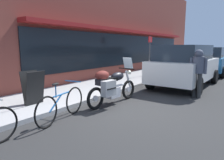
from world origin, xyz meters
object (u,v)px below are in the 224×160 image
at_px(parked_bicycle, 62,105).
at_px(parked_car_down_block, 209,60).
at_px(parking_sign_pole, 150,52).
at_px(pedestrian_walking, 198,68).
at_px(touring_motorcycle, 112,85).
at_px(parked_minivan, 185,65).
at_px(sandwich_board_sign, 33,88).

distance_m(parked_bicycle, parked_car_down_block, 11.18).
bearing_deg(parking_sign_pole, pedestrian_walking, -133.91).
relative_size(touring_motorcycle, pedestrian_walking, 1.33).
bearing_deg(parked_minivan, parked_bicycle, 169.65).
xyz_separation_m(touring_motorcycle, parking_sign_pole, (5.77, 1.55, 0.84)).
bearing_deg(parked_car_down_block, touring_motorcycle, 174.33).
distance_m(touring_motorcycle, pedestrian_walking, 3.14).
height_order(parked_bicycle, parked_car_down_block, parked_car_down_block).
bearing_deg(parking_sign_pole, parked_bicycle, -169.83).
xyz_separation_m(touring_motorcycle, sandwich_board_sign, (-1.59, 1.61, -0.00)).
distance_m(parked_minivan, parked_car_down_block, 5.08).
xyz_separation_m(touring_motorcycle, parked_car_down_block, (9.34, -0.93, 0.31)).
distance_m(parked_minivan, pedestrian_walking, 2.01).
xyz_separation_m(parked_minivan, parking_sign_pole, (1.51, 2.45, 0.49)).
xyz_separation_m(pedestrian_walking, parked_car_down_block, (6.85, 0.93, -0.13)).
xyz_separation_m(parked_minivan, pedestrian_walking, (-1.77, -0.95, 0.09)).
bearing_deg(touring_motorcycle, parked_bicycle, 173.64).
relative_size(parked_bicycle, parked_car_down_block, 0.35).
height_order(pedestrian_walking, parking_sign_pole, parking_sign_pole).
height_order(parked_bicycle, sandwich_board_sign, sandwich_board_sign).
bearing_deg(touring_motorcycle, pedestrian_walking, -36.64).
height_order(parked_bicycle, pedestrian_walking, pedestrian_walking).
relative_size(touring_motorcycle, parking_sign_pole, 1.00).
relative_size(parked_bicycle, sandwich_board_sign, 1.84).
distance_m(touring_motorcycle, sandwich_board_sign, 2.26).
relative_size(touring_motorcycle, parked_car_down_block, 0.45).
bearing_deg(pedestrian_walking, parking_sign_pole, 46.09).
bearing_deg(pedestrian_walking, touring_motorcycle, 143.36).
height_order(parked_bicycle, parked_minivan, parked_minivan).
distance_m(sandwich_board_sign, parked_car_down_block, 11.23).
bearing_deg(parked_car_down_block, parked_minivan, 179.73).
bearing_deg(parked_car_down_block, parked_bicycle, 174.22).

